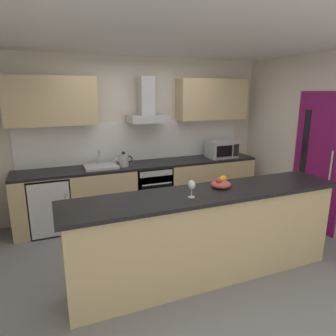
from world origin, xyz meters
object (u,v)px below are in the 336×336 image
microwave (222,149)px  sink (101,166)px  range_hood (147,108)px  fruit_bowl (221,183)px  oven (151,189)px  kettle (124,160)px  refrigerator (50,204)px  wine_glass (192,186)px

microwave → sink: 2.14m
microwave → range_hood: size_ratio=0.69×
sink → fruit_bowl: bearing=-61.7°
sink → oven: bearing=-0.8°
fruit_bowl → kettle: bearing=109.7°
refrigerator → sink: sink is taller
refrigerator → kettle: kettle is taller
wine_glass → refrigerator: bearing=123.6°
refrigerator → fruit_bowl: size_ratio=3.86×
range_hood → microwave: bearing=-6.7°
oven → fruit_bowl: size_ratio=3.64×
range_hood → fruit_bowl: range_hood is taller
refrigerator → microwave: 2.99m
oven → range_hood: range_hood is taller
kettle → range_hood: bearing=19.9°
range_hood → fruit_bowl: (0.19, -1.97, -0.73)m
refrigerator → wine_glass: wine_glass is taller
kettle → oven: bearing=4.3°
fruit_bowl → refrigerator: bearing=134.1°
wine_glass → fruit_bowl: bearing=20.8°
refrigerator → fruit_bowl: (1.78, -1.84, 0.63)m
microwave → fruit_bowl: size_ratio=2.27×
kettle → fruit_bowl: (0.65, -1.81, 0.05)m
oven → microwave: bearing=-1.2°
microwave → kettle: microwave is taller
microwave → fruit_bowl: (-1.14, -1.81, 0.01)m
refrigerator → wine_glass: size_ratio=4.78×
kettle → range_hood: 0.92m
oven → refrigerator: size_ratio=0.94×
range_hood → sink: bearing=-171.6°
microwave → range_hood: bearing=173.3°
wine_glass → fruit_bowl: wine_glass is taller
sink → fruit_bowl: 2.11m
microwave → range_hood: range_hood is taller
microwave → fruit_bowl: bearing=-122.2°
microwave → kettle: 1.79m
kettle → refrigerator: bearing=178.4°
refrigerator → range_hood: bearing=4.8°
refrigerator → sink: size_ratio=1.70×
sink → range_hood: bearing=8.4°
refrigerator → oven: bearing=0.1°
microwave → wine_glass: bearing=-128.7°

